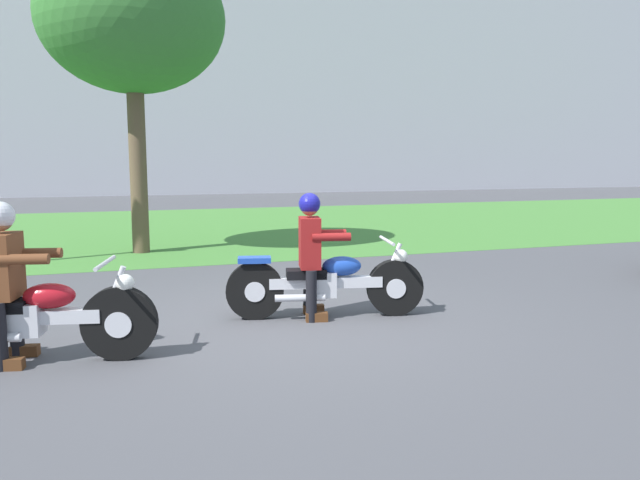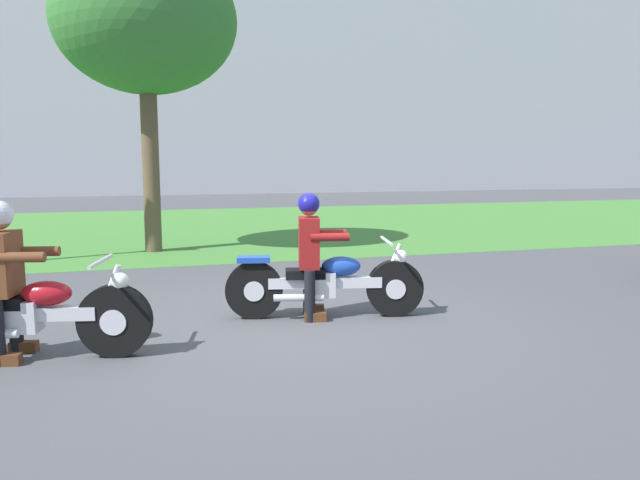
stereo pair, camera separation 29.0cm
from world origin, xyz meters
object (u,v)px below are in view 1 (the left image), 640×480
Objects in this scene: rider_lead at (311,245)px; motorcycle_follow at (30,318)px; rider_follow at (6,270)px; motorcycle_lead at (326,283)px; tree_roadside at (132,20)px.

rider_lead is 2.89m from motorcycle_follow.
motorcycle_lead is at bearing 23.22° from rider_follow.
rider_follow is at bearing -156.78° from motorcycle_lead.
tree_roadside is (-1.60, 5.65, 3.49)m from rider_lead.
motorcycle_follow is 7.51m from tree_roadside.
motorcycle_lead is 3.19m from rider_follow.
tree_roadside is (1.34, 6.27, 3.48)m from rider_follow.
tree_roadside is at bearing 92.05° from motorcycle_follow.
rider_lead is (-0.16, 0.04, 0.43)m from motorcycle_lead.
tree_roadside is at bearing 118.46° from rider_lead.
rider_lead is 0.25× the size of tree_roadside.
rider_lead reaches higher than motorcycle_follow.
tree_roadside is at bearing 90.55° from rider_follow.
motorcycle_follow reaches higher than motorcycle_lead.
tree_roadside is (-1.77, 5.69, 3.91)m from motorcycle_lead.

